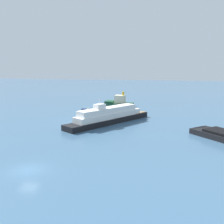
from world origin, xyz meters
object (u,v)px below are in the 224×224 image
tugboat (119,103)px  white_riverboat (109,116)px  small_motorboat (88,110)px  fishing_skiff (112,111)px

tugboat → white_riverboat: size_ratio=0.43×
small_motorboat → white_riverboat: bearing=-56.2°
tugboat → white_riverboat: white_riverboat is taller
tugboat → small_motorboat: (-7.78, -10.14, -1.02)m
small_motorboat → tugboat: bearing=52.5°
tugboat → white_riverboat: (1.78, -24.43, 0.38)m
small_motorboat → fishing_skiff: size_ratio=0.85×
white_riverboat → fishing_skiff: bearing=98.5°
fishing_skiff → white_riverboat: bearing=-81.5°
tugboat → white_riverboat: 24.50m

